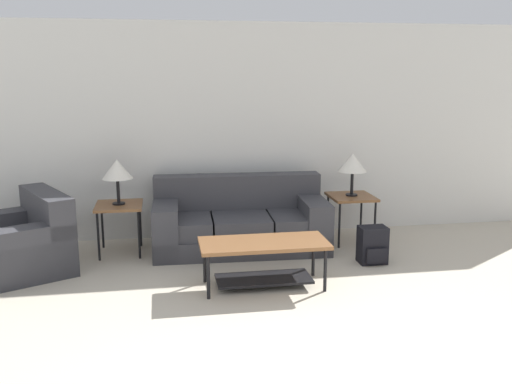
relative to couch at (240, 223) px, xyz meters
name	(u,v)px	position (x,y,z in m)	size (l,w,h in m)	color
wall_back	(256,131)	(0.30, 0.63, 1.01)	(9.12, 0.06, 2.60)	silver
couch	(240,223)	(0.00, 0.00, 0.00)	(2.00, 0.98, 0.82)	#38383D
armchair	(19,245)	(-2.34, -0.40, -0.01)	(1.34, 1.38, 0.80)	#38383D
coffee_table	(264,253)	(0.05, -1.25, 0.04)	(1.21, 0.54, 0.45)	brown
side_table_left	(119,209)	(-1.36, 0.04, 0.21)	(0.51, 0.55, 0.57)	brown
side_table_right	(351,200)	(1.35, 0.04, 0.21)	(0.51, 0.55, 0.57)	brown
table_lamp_left	(117,170)	(-1.36, 0.04, 0.66)	(0.34, 0.34, 0.50)	black
table_lamp_right	(353,163)	(1.35, 0.04, 0.66)	(0.34, 0.34, 0.50)	black
backpack	(373,245)	(1.33, -0.76, -0.10)	(0.29, 0.29, 0.40)	black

